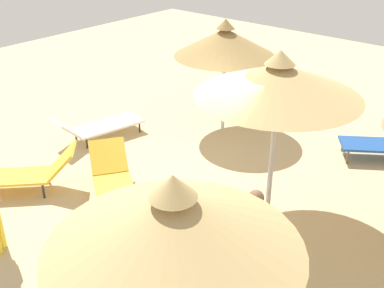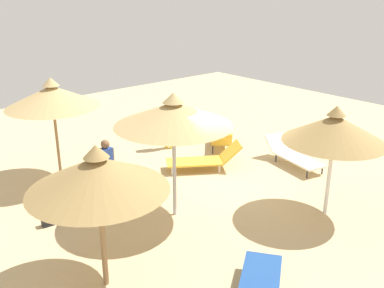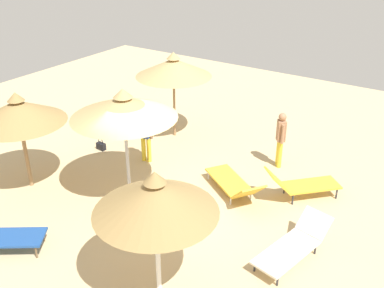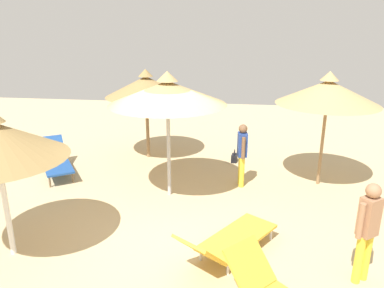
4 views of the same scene
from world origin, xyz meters
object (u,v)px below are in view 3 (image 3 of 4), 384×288
(parasol_umbrella_near_left, at_px, (174,67))
(lounge_chair_far_right, at_px, (300,184))
(lounge_chair_center, at_px, (294,244))
(handbag, at_px, (101,146))
(parasol_umbrella_near_right, at_px, (124,107))
(lounge_chair_back, at_px, (235,184))
(parasol_umbrella_far_left, at_px, (155,197))
(person_standing_near_left, at_px, (281,137))
(person_standing_near_right, at_px, (145,134))
(parasol_umbrella_front, at_px, (18,111))

(parasol_umbrella_near_left, xyz_separation_m, lounge_chair_far_right, (4.91, -1.31, -1.94))
(lounge_chair_center, relative_size, handbag, 5.65)
(parasol_umbrella_near_right, bearing_deg, lounge_chair_center, 0.41)
(lounge_chair_back, relative_size, lounge_chair_far_right, 1.17)
(lounge_chair_center, height_order, handbag, lounge_chair_center)
(lounge_chair_back, xyz_separation_m, handbag, (-4.76, -0.01, -0.21))
(handbag, bearing_deg, lounge_chair_back, 0.11)
(parasol_umbrella_far_left, height_order, person_standing_near_left, parasol_umbrella_far_left)
(lounge_chair_back, relative_size, person_standing_near_right, 1.36)
(person_standing_near_right, bearing_deg, parasol_umbrella_near_left, 100.47)
(lounge_chair_back, bearing_deg, parasol_umbrella_near_right, -147.60)
(lounge_chair_center, distance_m, person_standing_near_right, 5.58)
(parasol_umbrella_near_left, bearing_deg, person_standing_near_right, -79.53)
(parasol_umbrella_near_right, height_order, parasol_umbrella_front, parasol_umbrella_near_right)
(lounge_chair_back, bearing_deg, parasol_umbrella_near_left, 148.16)
(parasol_umbrella_near_left, distance_m, lounge_chair_center, 7.00)
(person_standing_near_left, bearing_deg, person_standing_near_right, -150.82)
(parasol_umbrella_near_left, xyz_separation_m, parasol_umbrella_front, (-1.38, -4.77, -0.19))
(parasol_umbrella_near_right, relative_size, lounge_chair_far_right, 1.58)
(parasol_umbrella_far_left, xyz_separation_m, person_standing_near_left, (-0.08, 5.84, -1.14))
(lounge_chair_back, bearing_deg, person_standing_near_left, 81.59)
(parasol_umbrella_near_left, relative_size, lounge_chair_back, 1.32)
(parasol_umbrella_far_left, distance_m, handbag, 6.66)
(parasol_umbrella_front, relative_size, lounge_chair_back, 1.24)
(lounge_chair_far_right, height_order, handbag, lounge_chair_far_right)
(lounge_chair_far_right, xyz_separation_m, person_standing_near_right, (-4.55, -0.63, 0.49))
(parasol_umbrella_front, bearing_deg, lounge_chair_center, 9.56)
(parasol_umbrella_near_right, bearing_deg, parasol_umbrella_near_left, 107.42)
(parasol_umbrella_far_left, distance_m, parasol_umbrella_front, 5.34)
(parasol_umbrella_near_right, relative_size, handbag, 7.69)
(lounge_chair_far_right, distance_m, person_standing_near_right, 4.62)
(lounge_chair_back, xyz_separation_m, lounge_chair_center, (2.21, -1.44, -0.02))
(parasol_umbrella_near_right, xyz_separation_m, person_standing_near_right, (-0.78, 1.67, -1.54))
(parasol_umbrella_near_right, distance_m, person_standing_near_right, 2.40)
(person_standing_near_right, bearing_deg, parasol_umbrella_far_left, -48.53)
(parasol_umbrella_near_right, height_order, handbag, parasol_umbrella_near_right)
(parasol_umbrella_front, distance_m, lounge_chair_center, 7.38)
(lounge_chair_back, height_order, person_standing_near_right, person_standing_near_right)
(person_standing_near_right, bearing_deg, lounge_chair_back, -3.71)
(parasol_umbrella_near_left, relative_size, parasol_umbrella_far_left, 1.09)
(lounge_chair_far_right, bearing_deg, parasol_umbrella_front, -151.22)
(parasol_umbrella_near_right, height_order, lounge_chair_back, parasol_umbrella_near_right)
(parasol_umbrella_near_left, xyz_separation_m, person_standing_near_left, (3.76, -0.04, -1.40))
(parasol_umbrella_far_left, xyz_separation_m, parasol_umbrella_front, (-5.23, 1.11, 0.07))
(lounge_chair_back, xyz_separation_m, person_standing_near_left, (0.31, 2.10, 0.61))
(parasol_umbrella_near_left, height_order, lounge_chair_back, parasol_umbrella_near_left)
(parasol_umbrella_near_left, relative_size, parasol_umbrella_near_right, 0.97)
(parasol_umbrella_near_right, height_order, person_standing_near_left, parasol_umbrella_near_right)
(person_standing_near_left, bearing_deg, lounge_chair_back, -98.41)
(parasol_umbrella_front, bearing_deg, lounge_chair_back, 28.51)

